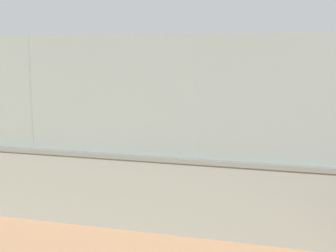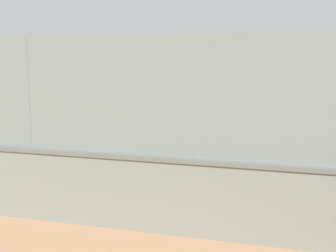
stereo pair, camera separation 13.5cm
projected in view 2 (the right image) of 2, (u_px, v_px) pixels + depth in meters
name	position (u px, v px, depth m)	size (l,w,h in m)	color
ground_plane	(175.00, 122.00, 22.84)	(260.00, 260.00, 0.00)	tan
player_at_service_line	(224.00, 105.00, 21.07)	(0.83, 1.12, 1.66)	#B2B2B2
player_baseline_waiting	(240.00, 146.00, 12.34)	(0.73, 1.16, 1.61)	#B2B2B2
sports_ball	(200.00, 132.00, 19.88)	(0.07, 0.07, 0.07)	#3399D8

